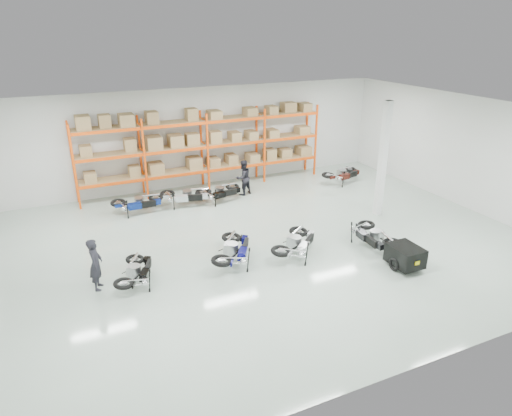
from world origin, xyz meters
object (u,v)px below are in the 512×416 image
person_left (96,264)px  person_back (243,178)px  moto_silver_left (297,239)px  moto_touring_right (373,232)px  moto_back_a (138,200)px  moto_back_d (343,172)px  moto_back_c (220,189)px  moto_black_far_left (136,268)px  moto_back_b (186,192)px  trailer (405,256)px  moto_blue_centre (234,246)px

person_left → person_back: person_back is taller
person_left → person_back: size_ratio=0.99×
moto_silver_left → person_left: bearing=43.9°
moto_silver_left → moto_touring_right: (2.65, -0.53, -0.02)m
moto_back_a → moto_back_d: (9.63, -0.29, 0.01)m
person_back → moto_silver_left: bearing=66.7°
moto_silver_left → moto_back_a: moto_silver_left is taller
moto_back_c → person_left: size_ratio=1.15×
moto_silver_left → moto_touring_right: 2.70m
moto_black_far_left → person_back: 8.10m
moto_silver_left → moto_back_b: bearing=-21.5°
moto_back_a → moto_back_b: size_ratio=0.97×
moto_black_far_left → trailer: moto_black_far_left is taller
moto_back_b → moto_back_c: bearing=-80.2°
moto_touring_right → moto_black_far_left: bearing=178.2°
moto_blue_centre → moto_back_c: (1.49, 5.32, -0.04)m
trailer → moto_back_b: (-4.65, 7.99, 0.14)m
moto_touring_right → moto_back_c: 7.01m
moto_black_far_left → trailer: size_ratio=0.96×
moto_back_b → person_back: person_back is taller
moto_silver_left → moto_blue_centre: bearing=38.7°
moto_silver_left → moto_black_far_left: (-5.10, 0.40, -0.07)m
person_left → person_back: 8.76m
person_back → moto_back_d: bearing=157.6°
moto_back_a → moto_back_d: bearing=-90.4°
trailer → moto_back_d: size_ratio=0.96×
moto_black_far_left → person_left: 1.13m
moto_back_d → person_back: bearing=71.4°
moto_silver_left → trailer: size_ratio=1.10×
trailer → moto_silver_left: bearing=141.5°
moto_back_a → moto_back_b: 1.98m
moto_silver_left → moto_back_c: bearing=-34.9°
moto_blue_centre → moto_back_b: (0.04, 5.47, -0.03)m
moto_blue_centre → moto_back_d: size_ratio=1.06×
trailer → moto_back_c: moto_back_c is taller
moto_black_far_left → moto_back_a: bearing=-78.0°
moto_touring_right → moto_back_b: 7.90m
moto_back_a → moto_black_far_left: bearing=169.8°
moto_back_d → moto_back_a: bearing=75.2°
trailer → moto_back_a: 10.39m
person_left → moto_back_d: bearing=-51.6°
moto_black_far_left → person_back: size_ratio=1.06×
moto_touring_right → moto_back_b: moto_back_b is taller
person_back → moto_back_b: bearing=-12.5°
person_left → moto_black_far_left: bearing=-85.7°
moto_blue_centre → person_back: size_ratio=1.23×
moto_black_far_left → moto_silver_left: bearing=-161.1°
moto_back_c → moto_silver_left: bearing=176.1°
moto_black_far_left → moto_back_b: size_ratio=0.90×
moto_black_far_left → person_left: (-1.07, 0.21, 0.27)m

